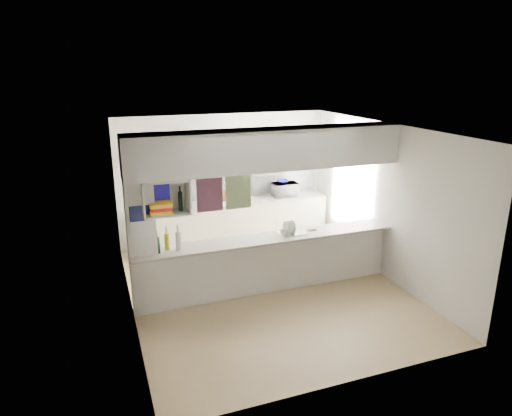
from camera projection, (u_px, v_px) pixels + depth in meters
name	position (u px, v px, depth m)	size (l,w,h in m)	color
floor	(267.00, 291.00, 7.36)	(4.80, 4.80, 0.00)	tan
ceiling	(269.00, 129.00, 6.59)	(4.80, 4.80, 0.00)	white
wall_back	(224.00, 179.00, 9.13)	(4.20, 4.20, 0.00)	silver
wall_left	(126.00, 230.00, 6.28)	(4.80, 4.80, 0.00)	silver
wall_right	(384.00, 201.00, 7.66)	(4.80, 4.80, 0.00)	silver
servery_partition	(257.00, 192.00, 6.81)	(4.20, 0.50, 2.60)	silver
cubby_shelf	(164.00, 199.00, 6.28)	(0.65, 0.35, 0.50)	white
kitchen_run	(236.00, 205.00, 9.09)	(3.60, 0.63, 2.24)	beige
microwave	(285.00, 190.00, 9.31)	(0.50, 0.34, 0.28)	white
bowl	(283.00, 182.00, 9.27)	(0.23, 0.23, 0.06)	#120D91
dish_rack	(292.00, 228.00, 7.23)	(0.43, 0.34, 0.22)	silver
cup	(285.00, 233.00, 7.09)	(0.13, 0.13, 0.11)	white
wine_bottles	(168.00, 242.00, 6.52)	(0.38, 0.16, 0.38)	black
plastic_tubs	(292.00, 229.00, 7.33)	(0.50, 0.18, 0.08)	silver
utensil_jar	(209.00, 200.00, 8.87)	(0.10, 0.10, 0.14)	black
knife_block	(223.00, 196.00, 8.98)	(0.11, 0.09, 0.22)	#4C2E1A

